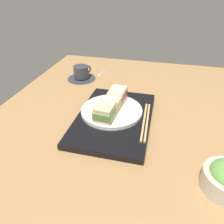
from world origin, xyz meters
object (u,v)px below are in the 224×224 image
(coffee_cup, at_px, (81,73))
(sandwich_far, at_px, (117,95))
(sandwich_near, at_px, (105,112))
(teaspoon, at_px, (101,73))
(sandwich_plate, at_px, (112,111))
(chopsticks_pair, at_px, (146,121))
(sandwich_middle, at_px, (112,104))

(coffee_cup, bearing_deg, sandwich_far, -134.52)
(sandwich_near, relative_size, teaspoon, 0.82)
(sandwich_plate, xyz_separation_m, teaspoon, (0.39, 0.16, -0.02))
(sandwich_plate, height_order, sandwich_near, sandwich_near)
(sandwich_far, height_order, chopsticks_pair, sandwich_far)
(sandwich_far, relative_size, coffee_cup, 0.59)
(sandwich_middle, bearing_deg, teaspoon, 21.72)
(sandwich_plate, relative_size, teaspoon, 2.14)
(sandwich_near, xyz_separation_m, teaspoon, (0.46, 0.15, -0.06))
(sandwich_far, distance_m, teaspoon, 0.37)
(sandwich_middle, relative_size, coffee_cup, 0.61)
(sandwich_near, bearing_deg, coffee_cup, 31.93)
(sandwich_plate, xyz_separation_m, sandwich_far, (0.06, -0.01, 0.03))
(coffee_cup, xyz_separation_m, teaspoon, (0.09, -0.08, -0.03))
(sandwich_plate, distance_m, sandwich_near, 0.07)
(sandwich_plate, bearing_deg, chopsticks_pair, -104.17)
(sandwich_plate, bearing_deg, sandwich_middle, 0.00)
(sandwich_middle, height_order, sandwich_far, sandwich_far)
(sandwich_middle, bearing_deg, coffee_cup, 37.91)
(sandwich_far, bearing_deg, sandwich_middle, 173.25)
(chopsticks_pair, height_order, coffee_cup, coffee_cup)
(chopsticks_pair, bearing_deg, sandwich_near, 102.32)
(sandwich_plate, bearing_deg, teaspoon, 21.72)
(sandwich_middle, xyz_separation_m, teaspoon, (0.39, 0.16, -0.05))
(coffee_cup, bearing_deg, chopsticks_pair, -132.46)
(sandwich_far, bearing_deg, sandwich_plate, 173.25)
(chopsticks_pair, xyz_separation_m, coffee_cup, (0.34, 0.37, 0.00))
(sandwich_plate, relative_size, sandwich_near, 2.61)
(sandwich_near, distance_m, coffee_cup, 0.44)
(sandwich_plate, distance_m, teaspoon, 0.43)
(sandwich_far, bearing_deg, chopsticks_pair, -127.98)
(sandwich_near, xyz_separation_m, coffee_cup, (0.37, 0.23, -0.03))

